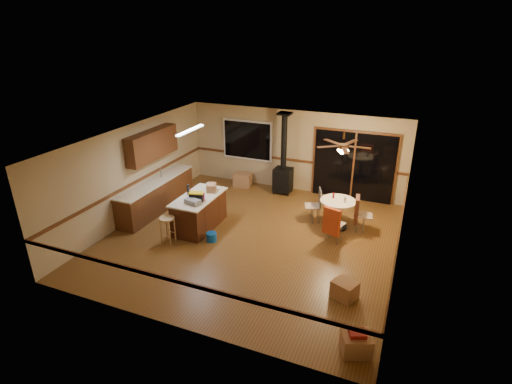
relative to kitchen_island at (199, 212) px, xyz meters
The scene contains 35 objects.
floor 1.57m from the kitchen_island, ahead, with size 7.00×7.00×0.00m, color brown.
ceiling 2.62m from the kitchen_island, ahead, with size 7.00×7.00×0.00m, color silver.
wall_back 3.90m from the kitchen_island, 66.80° to the left, with size 7.00×7.00×0.00m, color tan.
wall_front 3.90m from the kitchen_island, 66.80° to the right, with size 7.00×7.00×0.00m, color tan.
wall_left 2.17m from the kitchen_island, behind, with size 7.00×7.00×0.00m, color tan.
wall_right 5.07m from the kitchen_island, ahead, with size 7.00×7.00×0.00m, color tan.
chair_rail 1.60m from the kitchen_island, ahead, with size 7.00×7.00×0.08m, color #592E16, non-canonical shape.
window 3.61m from the kitchen_island, 91.66° to the left, with size 1.72×0.10×1.32m, color black.
sliding_door 4.88m from the kitchen_island, 45.42° to the left, with size 2.52×0.10×2.10m, color black.
lower_cabinets 1.77m from the kitchen_island, 163.61° to the left, with size 0.60×3.00×0.86m, color #552D15.
countertop 1.82m from the kitchen_island, 163.61° to the left, with size 0.64×3.04×0.04m, color beige.
upper_cabinets 2.43m from the kitchen_island, 159.02° to the left, with size 0.35×2.00×0.80m, color #552D15.
kitchen_island is the anchor object (origin of this frame).
wood_stove 3.33m from the kitchen_island, 66.91° to the left, with size 0.55×0.50×2.52m.
ceiling_fan 4.06m from the kitchen_island, 22.46° to the left, with size 0.24×0.24×0.55m.
fluorescent_strip 2.15m from the kitchen_island, 135.00° to the left, with size 0.10×1.20×0.04m, color white.
toolbox_grey 0.69m from the kitchen_island, 77.47° to the right, with size 0.40×0.22×0.12m, color slate.
toolbox_black 0.60m from the kitchen_island, 69.06° to the right, with size 0.35×0.19×0.19m, color black.
toolbox_yellow_lid 0.70m from the kitchen_island, 69.06° to the right, with size 0.36×0.19×0.03m, color gold.
box_on_island 0.72m from the kitchen_island, 71.11° to the left, with size 0.23×0.31×0.21m, color #9B6A44.
bottle_dark 0.66m from the kitchen_island, behind, with size 0.07×0.07×0.26m, color black.
bottle_pink 0.63m from the kitchen_island, 33.11° to the right, with size 0.07×0.07×0.21m, color #D84C8C.
bottle_white 0.77m from the kitchen_island, 91.59° to the left, with size 0.06×0.06×0.18m, color white.
bar_stool 1.05m from the kitchen_island, 108.88° to the right, with size 0.37×0.37×0.68m, color tan.
blue_bucket 0.89m from the kitchen_island, 40.00° to the right, with size 0.27×0.27×0.22m, color blue.
dining_table 3.66m from the kitchen_island, 22.46° to the left, with size 0.94×0.94×0.78m.
glass_red 3.58m from the kitchen_island, 24.87° to the left, with size 0.06×0.06×0.15m, color #590C14.
glass_cream 3.82m from the kitchen_island, 20.73° to the left, with size 0.06×0.06×0.15m, color beige.
chair_left 3.17m from the kitchen_island, 28.92° to the left, with size 0.52×0.52×0.51m.
chair_near 3.47m from the kitchen_island, ahead, with size 0.54×0.56×0.70m.
chair_right 4.15m from the kitchen_island, 20.07° to the left, with size 0.51×0.47×0.70m.
box_under_window 3.11m from the kitchen_island, 92.50° to the left, with size 0.56×0.45×0.45m, color #9B6A44.
box_corner_a 5.43m from the kitchen_island, 32.06° to the right, with size 0.48×0.40×0.36m, color #9B6A44.
box_corner_b 4.42m from the kitchen_island, 20.03° to the right, with size 0.46×0.39×0.37m, color #9B6A44.
box_small_red 5.43m from the kitchen_island, 32.06° to the right, with size 0.27×0.22×0.07m, color maroon.
Camera 1 is at (3.49, -8.21, 5.09)m, focal length 28.00 mm.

